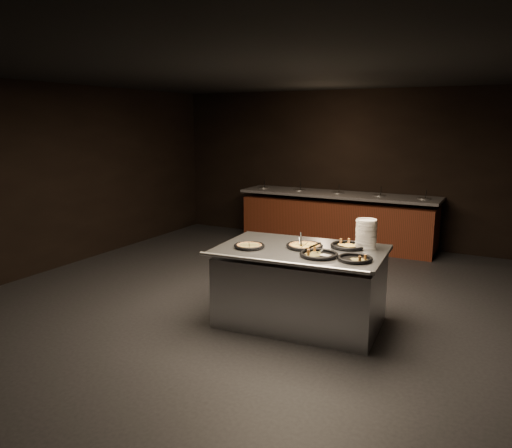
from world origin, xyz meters
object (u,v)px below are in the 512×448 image
Objects in this scene: pan_veggie_whole at (249,246)px; pan_cheese_whole at (304,246)px; plate_stack at (366,234)px; serving_counter at (300,287)px.

pan_cheese_whole is at bearing 28.05° from pan_veggie_whole.
pan_cheese_whole is at bearing -154.38° from plate_stack.
plate_stack reaches higher than pan_veggie_whole.
pan_veggie_whole is 0.63m from pan_cheese_whole.
serving_counter is at bearing 24.12° from pan_veggie_whole.
pan_cheese_whole is (0.02, 0.06, 0.49)m from serving_counter.
plate_stack is (0.64, 0.36, 0.63)m from serving_counter.
plate_stack is at bearing 26.78° from pan_veggie_whole.
serving_counter is 0.97m from plate_stack.
serving_counter is at bearing -151.07° from plate_stack.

